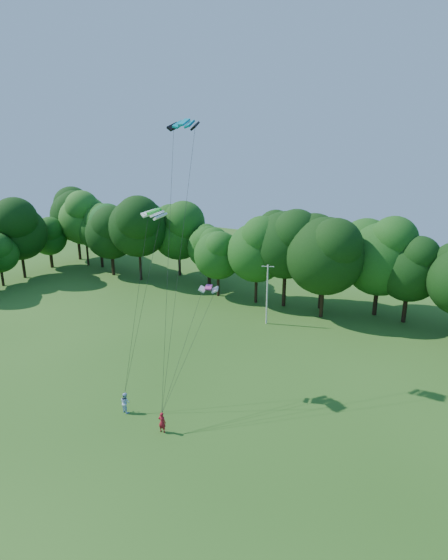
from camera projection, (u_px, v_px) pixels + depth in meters
The scene contains 9 objects.
ground at pixel (94, 473), 27.44m from camera, with size 160.00×160.00×0.00m, color #275517.
utility_pole at pixel (267, 294), 49.90m from camera, with size 1.35×0.58×7.08m.
kite_flyer_left at pixel (162, 422), 31.19m from camera, with size 0.58×0.38×1.60m, color #A61523.
kite_flyer_right at pixel (125, 402), 33.60m from camera, with size 0.80×0.62×1.65m, color #B5D0FB.
kite_teal at pixel (184, 122), 33.99m from camera, with size 2.56×1.23×0.62m.
kite_green at pixel (154, 211), 33.43m from camera, with size 2.63×1.87×0.42m.
kite_pink at pixel (209, 287), 34.35m from camera, with size 1.71×1.29×0.26m.
tree_back_west at pixel (110, 227), 70.43m from camera, with size 8.21×8.21×11.94m.
tree_back_center at pixel (326, 243), 50.41m from camera, with size 10.05×10.05×14.62m.
Camera 1 is at (19.03, -14.98, 19.53)m, focal length 28.00 mm.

